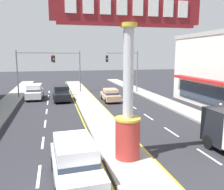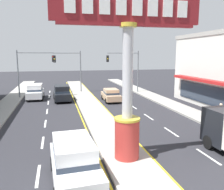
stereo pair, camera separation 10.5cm
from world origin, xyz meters
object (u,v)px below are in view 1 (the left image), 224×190
(traffic_light_right_side, at_px, (126,64))
(district_sign, at_px, (128,76))
(sedan_mid_left_lane, at_px, (110,95))
(traffic_light_median_far, at_px, (70,65))
(suv_near_left_lane, at_px, (61,93))
(suv_near_right_lane, at_px, (35,91))
(traffic_light_left_side, at_px, (31,66))
(suv_far_left_oncoming, at_px, (75,161))
(pedestrian_near_kerb, at_px, (220,112))

(traffic_light_right_side, bearing_deg, district_sign, -106.79)
(traffic_light_right_side, height_order, sedan_mid_left_lane, traffic_light_right_side)
(district_sign, distance_m, traffic_light_median_far, 24.15)
(district_sign, bearing_deg, suv_near_left_lane, 99.25)
(suv_near_right_lane, bearing_deg, traffic_light_left_side, 112.14)
(suv_far_left_oncoming, bearing_deg, district_sign, 28.05)
(traffic_light_median_far, bearing_deg, sedan_mid_left_lane, -61.16)
(traffic_light_median_far, relative_size, pedestrian_near_kerb, 3.68)
(traffic_light_median_far, distance_m, suv_near_right_lane, 7.08)
(traffic_light_median_far, relative_size, suv_far_left_oncoming, 1.32)
(suv_far_left_oncoming, relative_size, pedestrian_near_kerb, 2.79)
(traffic_light_right_side, distance_m, pedestrian_near_kerb, 17.83)
(traffic_light_left_side, height_order, suv_near_left_lane, traffic_light_left_side)
(traffic_light_right_side, relative_size, suv_near_right_lane, 1.34)
(traffic_light_left_side, xyz_separation_m, suv_near_right_lane, (0.29, -0.70, -3.26))
(traffic_light_median_far, height_order, pedestrian_near_kerb, traffic_light_median_far)
(pedestrian_near_kerb, bearing_deg, district_sign, -155.08)
(pedestrian_near_kerb, bearing_deg, suv_near_left_lane, 130.92)
(traffic_light_median_far, height_order, sedan_mid_left_lane, traffic_light_median_far)
(suv_near_left_lane, xyz_separation_m, sedan_mid_left_lane, (5.85, -1.72, -0.20))
(traffic_light_right_side, xyz_separation_m, sedan_mid_left_lane, (-3.59, -5.31, -3.46))
(traffic_light_right_side, distance_m, suv_far_left_oncoming, 25.19)
(traffic_light_right_side, bearing_deg, suv_near_left_lane, -159.19)
(suv_near_left_lane, bearing_deg, pedestrian_near_kerb, -49.08)
(suv_near_left_lane, bearing_deg, traffic_light_median_far, 76.02)
(district_sign, height_order, pedestrian_near_kerb, district_sign)
(district_sign, xyz_separation_m, suv_near_right_lane, (-6.22, 20.03, -3.56))
(district_sign, xyz_separation_m, pedestrian_near_kerb, (9.02, 4.19, -3.42))
(suv_far_left_oncoming, height_order, pedestrian_near_kerb, suv_far_left_oncoming)
(district_sign, relative_size, suv_near_left_lane, 1.85)
(suv_near_left_lane, bearing_deg, district_sign, -80.75)
(district_sign, bearing_deg, suv_near_right_lane, 107.26)
(traffic_light_right_side, height_order, suv_near_right_lane, traffic_light_right_side)
(traffic_light_median_far, distance_m, suv_far_left_oncoming, 25.91)
(district_sign, height_order, suv_near_left_lane, district_sign)
(suv_near_right_lane, xyz_separation_m, suv_far_left_oncoming, (3.29, -21.59, 0.00))
(traffic_light_right_side, xyz_separation_m, pedestrian_near_kerb, (2.52, -17.37, -3.12))
(suv_near_left_lane, bearing_deg, sedan_mid_left_lane, -16.42)
(traffic_light_right_side, distance_m, suv_near_left_lane, 10.61)
(sedan_mid_left_lane, bearing_deg, traffic_light_median_far, 118.84)
(traffic_light_right_side, bearing_deg, pedestrian_near_kerb, -81.76)
(traffic_light_right_side, relative_size, suv_near_left_lane, 1.32)
(traffic_light_left_side, relative_size, suv_near_left_lane, 1.32)
(traffic_light_left_side, xyz_separation_m, sedan_mid_left_lane, (9.43, -4.48, -3.46))
(district_sign, relative_size, pedestrian_near_kerb, 5.16)
(traffic_light_median_far, distance_m, sedan_mid_left_lane, 9.59)
(suv_near_right_lane, distance_m, suv_near_left_lane, 3.88)
(suv_near_right_lane, height_order, suv_far_left_oncoming, same)
(traffic_light_right_side, distance_m, suv_near_right_lane, 13.23)
(suv_near_left_lane, bearing_deg, traffic_light_right_side, 20.81)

